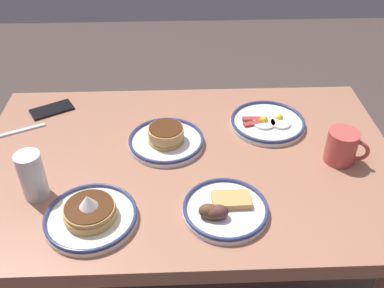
{
  "coord_description": "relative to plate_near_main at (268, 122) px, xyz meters",
  "views": [
    {
      "loc": [
        0.03,
        1.03,
        1.6
      ],
      "look_at": [
        -0.02,
        -0.03,
        0.78
      ],
      "focal_mm": 40.89,
      "sensor_mm": 36.0,
      "label": 1
    }
  ],
  "objects": [
    {
      "name": "dining_table",
      "position": [
        0.28,
        0.16,
        -0.09
      ],
      "size": [
        1.29,
        0.83,
        0.75
      ],
      "color": "#A26B54",
      "rests_on": "ground_plane"
    },
    {
      "name": "plate_center_pancakes",
      "position": [
        0.19,
        0.4,
        0.0
      ],
      "size": [
        0.23,
        0.23,
        0.05
      ],
      "color": "white",
      "rests_on": "dining_table"
    },
    {
      "name": "plate_far_side",
      "position": [
        0.53,
        0.41,
        0.01
      ],
      "size": [
        0.24,
        0.24,
        0.09
      ],
      "color": "silver",
      "rests_on": "dining_table"
    },
    {
      "name": "plate_far_companion",
      "position": [
        0.34,
        0.09,
        0.01
      ],
      "size": [
        0.24,
        0.24,
        0.06
      ],
      "color": "white",
      "rests_on": "dining_table"
    },
    {
      "name": "plate_near_main",
      "position": [
        0.0,
        0.0,
        0.0
      ],
      "size": [
        0.25,
        0.25,
        0.04
      ],
      "color": "white",
      "rests_on": "dining_table"
    },
    {
      "name": "cell_phone",
      "position": [
        0.75,
        -0.12,
        -0.01
      ],
      "size": [
        0.16,
        0.13,
        0.01
      ],
      "primitive_type": "cube",
      "rotation": [
        0.0,
        0.0,
        0.52
      ],
      "color": "black",
      "rests_on": "dining_table"
    },
    {
      "name": "fork_near",
      "position": [
        0.83,
        0.01,
        -0.01
      ],
      "size": [
        0.17,
        0.09,
        0.01
      ],
      "color": "silver",
      "rests_on": "dining_table"
    },
    {
      "name": "drinking_glass",
      "position": [
        0.69,
        0.31,
        0.05
      ],
      "size": [
        0.07,
        0.07,
        0.14
      ],
      "color": "silver",
      "rests_on": "dining_table"
    },
    {
      "name": "coffee_mug",
      "position": [
        -0.19,
        0.19,
        0.04
      ],
      "size": [
        0.12,
        0.09,
        0.1
      ],
      "color": "#BF4C47",
      "rests_on": "dining_table"
    }
  ]
}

